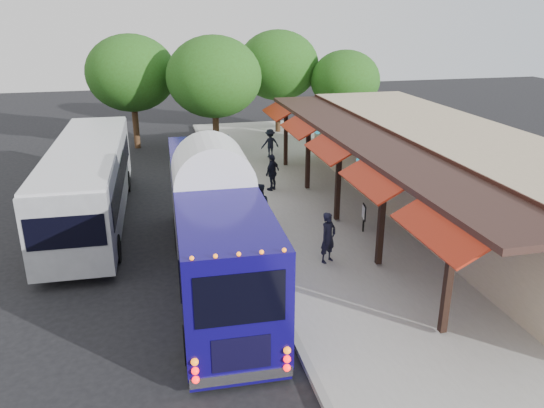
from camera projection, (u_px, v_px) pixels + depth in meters
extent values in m
plane|color=black|center=(265.00, 282.00, 16.60)|extent=(90.00, 90.00, 0.00)
cube|color=#9E9B93|center=(365.00, 220.00, 21.30)|extent=(10.00, 40.00, 0.15)
cube|color=gray|center=(244.00, 231.00, 20.24)|extent=(0.20, 40.00, 0.16)
cube|color=tan|center=(448.00, 173.00, 21.46)|extent=(5.00, 20.00, 3.60)
cube|color=black|center=(394.00, 140.00, 20.40)|extent=(0.06, 20.00, 0.60)
cube|color=#331E19|center=(368.00, 139.00, 20.13)|extent=(2.60, 20.00, 0.18)
cube|color=black|center=(449.00, 277.00, 13.14)|extent=(0.18, 0.18, 3.16)
cube|color=#9E210E|center=(439.00, 228.00, 12.58)|extent=(1.00, 3.20, 0.57)
cube|color=black|center=(381.00, 218.00, 16.79)|extent=(0.18, 0.18, 3.16)
cube|color=#9E210E|center=(372.00, 179.00, 16.23)|extent=(1.00, 3.20, 0.57)
cube|color=black|center=(338.00, 181.00, 20.44)|extent=(0.18, 0.18, 3.16)
cube|color=#9E210E|center=(329.00, 148.00, 19.88)|extent=(1.00, 3.20, 0.57)
cube|color=black|center=(308.00, 155.00, 24.09)|extent=(0.18, 0.18, 3.16)
cube|color=#9E210E|center=(299.00, 126.00, 23.54)|extent=(1.00, 3.20, 0.57)
cube|color=black|center=(286.00, 136.00, 27.75)|extent=(0.18, 0.18, 3.16)
cube|color=#9E210E|center=(278.00, 110.00, 27.19)|extent=(1.00, 3.20, 0.57)
sphere|color=#176C81|center=(428.00, 207.00, 14.68)|extent=(0.26, 0.26, 0.26)
sphere|color=#176C81|center=(360.00, 160.00, 19.25)|extent=(0.26, 0.26, 0.26)
sphere|color=#176C81|center=(317.00, 131.00, 23.81)|extent=(0.26, 0.26, 0.26)
cube|color=#110865|center=(214.00, 222.00, 16.30)|extent=(2.68, 11.18, 2.92)
cube|color=#110865|center=(216.00, 269.00, 16.86)|extent=(2.63, 11.06, 0.32)
ellipsoid|color=white|center=(212.00, 178.00, 15.81)|extent=(2.67, 10.95, 0.52)
cube|color=black|center=(248.00, 299.00, 11.05)|extent=(1.94, 0.09, 1.20)
cube|color=silver|center=(249.00, 375.00, 11.79)|extent=(2.32, 0.23, 0.26)
sphere|color=#FF0C0C|center=(203.00, 375.00, 11.41)|extent=(0.17, 0.17, 0.17)
sphere|color=#FF0C0C|center=(294.00, 362.00, 11.85)|extent=(0.17, 0.17, 0.17)
cylinder|color=black|center=(195.00, 345.00, 12.70)|extent=(0.31, 0.97, 0.96)
cylinder|color=black|center=(281.00, 333.00, 13.16)|extent=(0.31, 0.97, 0.96)
cylinder|color=black|center=(175.00, 224.00, 19.80)|extent=(0.31, 0.97, 0.96)
cylinder|color=black|center=(231.00, 219.00, 20.26)|extent=(0.31, 0.97, 0.96)
cube|color=gray|center=(89.00, 181.00, 20.85)|extent=(2.83, 11.68, 2.68)
cube|color=black|center=(54.00, 177.00, 20.50)|extent=(0.29, 9.88, 1.01)
cube|color=black|center=(122.00, 173.00, 21.05)|extent=(0.29, 9.88, 1.01)
cube|color=silver|center=(85.00, 147.00, 20.38)|extent=(2.77, 11.45, 0.10)
cylinder|color=black|center=(45.00, 255.00, 17.31)|extent=(0.31, 0.98, 0.97)
cylinder|color=black|center=(119.00, 248.00, 17.81)|extent=(0.31, 0.98, 0.97)
cylinder|color=black|center=(72.00, 185.00, 24.21)|extent=(0.31, 0.98, 0.97)
cylinder|color=black|center=(125.00, 181.00, 24.71)|extent=(0.31, 0.98, 0.97)
imported|color=black|center=(328.00, 238.00, 17.34)|extent=(0.75, 0.67, 1.72)
imported|color=black|center=(259.00, 207.00, 19.84)|extent=(1.03, 0.88, 1.84)
imported|color=black|center=(272.00, 172.00, 24.31)|extent=(1.01, 0.98, 1.70)
imported|color=black|center=(270.00, 143.00, 29.79)|extent=(1.12, 0.76, 1.61)
cube|color=black|center=(364.00, 218.00, 19.82)|extent=(0.07, 0.07, 1.07)
cube|color=black|center=(364.00, 212.00, 19.74)|extent=(0.13, 0.48, 0.58)
cube|color=white|center=(363.00, 212.00, 19.73)|extent=(0.09, 0.40, 0.49)
cylinder|color=#382314|center=(216.00, 130.00, 30.33)|extent=(0.36, 0.36, 3.06)
ellipsoid|color=#244D13|center=(214.00, 77.00, 29.30)|extent=(5.29, 5.29, 4.50)
cylinder|color=#382314|center=(278.00, 111.00, 35.92)|extent=(0.36, 0.36, 3.09)
ellipsoid|color=#244D13|center=(278.00, 65.00, 34.87)|extent=(5.34, 5.34, 4.54)
cylinder|color=#382314|center=(343.00, 119.00, 34.66)|extent=(0.36, 0.36, 2.56)
ellipsoid|color=#244D13|center=(345.00, 80.00, 33.79)|extent=(4.43, 4.43, 3.76)
cylinder|color=#382314|center=(136.00, 123.00, 32.17)|extent=(0.36, 0.36, 3.05)
ellipsoid|color=#244D13|center=(131.00, 73.00, 31.14)|extent=(5.27, 5.27, 4.48)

